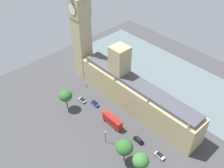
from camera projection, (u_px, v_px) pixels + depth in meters
The scene contains 15 objects.
ground_plane at pixel (133, 110), 122.93m from camera, with size 135.52×135.52×0.00m, color #424244.
river_thames at pixel (176, 80), 140.41m from camera, with size 38.42×121.97×0.25m, color slate.
parliament_building at pixel (135, 93), 119.62m from camera, with size 10.71×65.52×28.24m.
clock_tower at pixel (80, 21), 126.11m from camera, with size 8.32×8.32×59.87m.
car_silver_opposite_hall at pixel (82, 100), 126.89m from camera, with size 2.00×4.23×1.74m.
car_blue_kerbside at pixel (95, 103), 125.08m from camera, with size 2.11×4.76×1.74m.
double_decker_bus_leading at pixel (112, 120), 114.11m from camera, with size 2.88×10.57×4.75m.
car_black_near_tower at pixel (139, 140), 107.99m from camera, with size 1.99×4.65×1.74m.
car_white_under_trees at pixel (160, 155), 102.12m from camera, with size 2.00×4.32×1.74m.
pedestrian_midblock at pixel (86, 85), 136.00m from camera, with size 0.61×0.52×1.58m.
plane_tree_trailing at pixel (66, 96), 119.15m from camera, with size 6.03×6.03×10.23m.
plane_tree_by_river_gate at pixel (125, 147), 96.58m from camera, with size 6.56×6.56×10.69m.
plane_tree_far_end at pixel (141, 161), 92.42m from camera, with size 6.07×6.07×10.24m.
street_lamp_corner at pixel (106, 135), 105.53m from camera, with size 0.56×0.56×6.52m.
street_lamp_slot_10 at pixel (133, 157), 96.85m from camera, with size 0.56×0.56×6.94m.
Camera 1 is at (67.04, 57.16, 87.17)m, focal length 41.85 mm.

